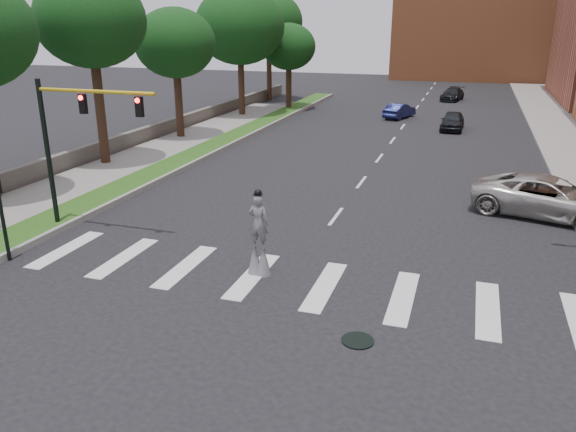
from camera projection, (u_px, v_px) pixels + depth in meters
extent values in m
plane|color=black|center=(278.00, 294.00, 18.11)|extent=(160.00, 160.00, 0.00)
cube|color=#224B15|center=(216.00, 145.00, 39.39)|extent=(2.00, 60.00, 0.25)
cube|color=gray|center=(230.00, 145.00, 39.08)|extent=(0.20, 60.00, 0.28)
cube|color=gray|center=(91.00, 177.00, 31.30)|extent=(4.00, 60.00, 0.18)
cube|color=#534E47|center=(161.00, 129.00, 42.66)|extent=(0.50, 56.00, 1.10)
cylinder|color=black|center=(358.00, 341.00, 15.43)|extent=(0.90, 0.90, 0.04)
cube|color=#C76E3E|center=(486.00, 17.00, 83.44)|extent=(26.00, 14.00, 18.00)
cylinder|color=black|center=(48.00, 156.00, 23.00)|extent=(0.20, 0.20, 6.20)
cylinder|color=gold|center=(95.00, 91.00, 21.35)|extent=(5.20, 0.14, 0.14)
cube|color=black|center=(83.00, 104.00, 21.69)|extent=(0.28, 0.18, 0.75)
cylinder|color=#FF0C0C|center=(80.00, 98.00, 21.52)|extent=(0.18, 0.06, 0.18)
cube|color=black|center=(139.00, 107.00, 20.96)|extent=(0.28, 0.18, 0.75)
cylinder|color=#FF0C0C|center=(137.00, 100.00, 20.79)|extent=(0.18, 0.06, 0.18)
cylinder|color=black|center=(3.00, 222.00, 20.18)|extent=(0.14, 0.14, 3.00)
cylinder|color=black|center=(263.00, 262.00, 19.35)|extent=(0.07, 0.07, 0.92)
cylinder|color=black|center=(255.00, 261.00, 19.45)|extent=(0.07, 0.07, 0.92)
cone|color=slate|center=(263.00, 259.00, 19.31)|extent=(0.52, 0.52, 1.15)
cone|color=slate|center=(255.00, 258.00, 19.41)|extent=(0.52, 0.52, 1.15)
imported|color=slate|center=(258.00, 223.00, 18.93)|extent=(0.74, 0.50, 1.96)
sphere|color=black|center=(258.00, 193.00, 18.58)|extent=(0.26, 0.26, 0.26)
cylinder|color=black|center=(258.00, 194.00, 18.60)|extent=(0.34, 0.34, 0.02)
cube|color=yellow|center=(260.00, 206.00, 18.87)|extent=(0.22, 0.05, 0.10)
imported|color=beige|center=(548.00, 197.00, 25.04)|extent=(7.03, 4.57, 1.80)
imported|color=black|center=(452.00, 121.00, 45.21)|extent=(1.84, 4.36, 1.47)
imported|color=#151B4C|center=(399.00, 111.00, 50.73)|extent=(2.63, 4.27, 1.33)
imported|color=black|center=(452.00, 94.00, 62.15)|extent=(2.70, 4.93, 1.35)
cylinder|color=black|center=(100.00, 109.00, 33.25)|extent=(0.56, 0.56, 6.83)
ellipsoid|color=black|center=(90.00, 20.00, 31.62)|extent=(6.23, 6.23, 5.30)
cylinder|color=black|center=(179.00, 102.00, 41.31)|extent=(0.56, 0.56, 5.42)
ellipsoid|color=black|center=(175.00, 43.00, 39.95)|extent=(5.79, 5.79, 4.92)
cylinder|color=black|center=(241.00, 83.00, 51.12)|extent=(0.56, 0.56, 5.97)
ellipsoid|color=black|center=(240.00, 26.00, 49.49)|extent=(7.94, 7.94, 6.75)
cylinder|color=black|center=(269.00, 70.00, 61.60)|extent=(0.56, 0.56, 6.48)
ellipsoid|color=black|center=(269.00, 22.00, 59.94)|extent=(7.29, 7.29, 6.20)
cylinder|color=black|center=(289.00, 85.00, 55.23)|extent=(0.56, 0.56, 4.72)
ellipsoid|color=black|center=(289.00, 47.00, 54.03)|extent=(5.19, 5.19, 4.41)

